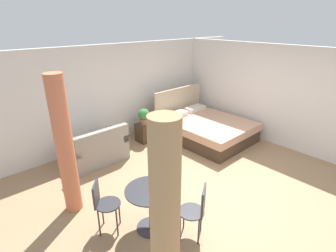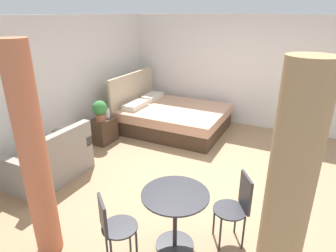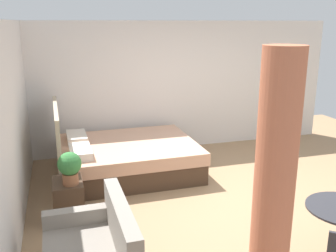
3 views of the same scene
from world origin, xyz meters
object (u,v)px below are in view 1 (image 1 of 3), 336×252
Objects in this scene: bed at (205,128)px; couch at (97,150)px; nightstand at (147,132)px; potted_plant at (144,116)px; vase at (151,119)px; balcony_table at (150,202)px; cafe_chair_near_couch at (197,208)px; cafe_chair_near_window at (103,201)px.

bed is 2.93m from couch.
nightstand is 1.23× the size of potted_plant.
vase is (1.66, 0.13, 0.31)m from couch.
balcony_table is at bearing -125.85° from potted_plant.
cafe_chair_near_couch is at bearing -141.70° from bed.
cafe_chair_near_couch is (0.93, -1.04, -0.00)m from cafe_chair_near_window.
balcony_table is 0.70m from cafe_chair_near_window.
bed is at bearing -15.59° from couch.
couch reaches higher than cafe_chair_near_window.
balcony_table is (-3.23, -1.65, 0.21)m from bed.
cafe_chair_near_couch is at bearing -56.71° from balcony_table.
cafe_chair_near_couch is (-1.68, -3.16, -0.07)m from vase.
nightstand is 0.59× the size of cafe_chair_near_couch.
nightstand is at bearing 6.05° from couch.
potted_plant is 0.56× the size of balcony_table.
vase is 0.26× the size of balcony_table.
cafe_chair_near_window is 0.97× the size of cafe_chair_near_couch.
cafe_chair_near_couch reaches higher than couch.
potted_plant is at bearing -157.25° from nightstand.
couch is 1.55m from nightstand.
cafe_chair_near_couch reaches higher than cafe_chair_near_window.
balcony_table is 0.71m from cafe_chair_near_couch.
potted_plant reaches higher than nightstand.
cafe_chair_near_window is at bearing -139.18° from nightstand.
vase is 3.30m from balcony_table.
nightstand is 3.57m from cafe_chair_near_couch.
cafe_chair_near_couch is (-2.84, -2.24, 0.24)m from bed.
cafe_chair_near_couch is at bearing -48.18° from cafe_chair_near_window.
potted_plant is (-0.10, -0.04, 0.49)m from nightstand.
cafe_chair_near_couch reaches higher than balcony_table.
couch is 6.63× the size of vase.
potted_plant reaches higher than balcony_table.
vase is (0.12, -0.04, 0.35)m from nightstand.
couch is 3.04m from cafe_chair_near_couch.
couch is 1.70× the size of balcony_table.
nightstand is 0.50m from potted_plant.
cafe_chair_near_window is (-0.54, 0.45, 0.03)m from balcony_table.
balcony_table is 0.87× the size of cafe_chair_near_window.
vase is at bearing 141.77° from bed.
potted_plant is at bearing 4.81° from couch.
potted_plant is at bearing -178.38° from vase.
bed is 1.72m from potted_plant.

